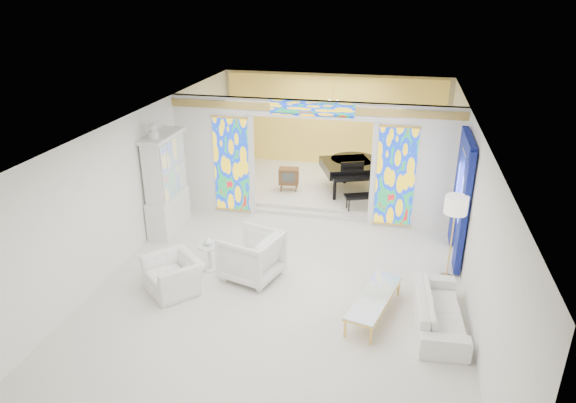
% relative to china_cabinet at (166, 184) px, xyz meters
% --- Properties ---
extents(floor, '(12.00, 12.00, 0.00)m').
position_rel_china_cabinet_xyz_m(floor, '(3.22, -0.60, -1.17)').
color(floor, silver).
rests_on(floor, ground).
extents(ceiling, '(7.00, 12.00, 0.02)m').
position_rel_china_cabinet_xyz_m(ceiling, '(3.22, -0.60, 1.83)').
color(ceiling, silver).
rests_on(ceiling, wall_back).
extents(wall_back, '(7.00, 0.02, 3.00)m').
position_rel_china_cabinet_xyz_m(wall_back, '(3.22, 5.40, 0.33)').
color(wall_back, white).
rests_on(wall_back, floor).
extents(wall_front, '(7.00, 0.02, 3.00)m').
position_rel_china_cabinet_xyz_m(wall_front, '(3.22, -6.60, 0.33)').
color(wall_front, white).
rests_on(wall_front, floor).
extents(wall_left, '(0.02, 12.00, 3.00)m').
position_rel_china_cabinet_xyz_m(wall_left, '(-0.28, -0.60, 0.33)').
color(wall_left, white).
rests_on(wall_left, floor).
extents(wall_right, '(0.02, 12.00, 3.00)m').
position_rel_china_cabinet_xyz_m(wall_right, '(6.72, -0.60, 0.33)').
color(wall_right, white).
rests_on(wall_right, floor).
extents(partition_wall, '(7.00, 0.22, 3.00)m').
position_rel_china_cabinet_xyz_m(partition_wall, '(3.22, 1.40, 0.48)').
color(partition_wall, white).
rests_on(partition_wall, floor).
extents(stained_glass_left, '(0.90, 0.04, 2.40)m').
position_rel_china_cabinet_xyz_m(stained_glass_left, '(1.19, 1.29, 0.13)').
color(stained_glass_left, gold).
rests_on(stained_glass_left, partition_wall).
extents(stained_glass_right, '(0.90, 0.04, 2.40)m').
position_rel_china_cabinet_xyz_m(stained_glass_right, '(5.25, 1.29, 0.13)').
color(stained_glass_right, gold).
rests_on(stained_glass_right, partition_wall).
extents(stained_glass_transom, '(2.00, 0.04, 0.34)m').
position_rel_china_cabinet_xyz_m(stained_glass_transom, '(3.22, 1.29, 1.65)').
color(stained_glass_transom, gold).
rests_on(stained_glass_transom, partition_wall).
extents(alcove_platform, '(6.80, 3.80, 0.18)m').
position_rel_china_cabinet_xyz_m(alcove_platform, '(3.22, 3.50, -1.08)').
color(alcove_platform, silver).
rests_on(alcove_platform, floor).
extents(gold_curtain_back, '(6.70, 0.10, 2.90)m').
position_rel_china_cabinet_xyz_m(gold_curtain_back, '(3.22, 5.28, 0.33)').
color(gold_curtain_back, '#FFD958').
rests_on(gold_curtain_back, wall_back).
extents(chandelier, '(0.48, 0.48, 0.30)m').
position_rel_china_cabinet_xyz_m(chandelier, '(3.42, 3.40, 1.38)').
color(chandelier, gold).
rests_on(chandelier, ceiling).
extents(blue_drapes, '(0.14, 1.85, 2.65)m').
position_rel_china_cabinet_xyz_m(blue_drapes, '(6.62, 0.10, 0.41)').
color(blue_drapes, navy).
rests_on(blue_drapes, wall_right).
extents(china_cabinet, '(0.56, 1.46, 2.72)m').
position_rel_china_cabinet_xyz_m(china_cabinet, '(0.00, 0.00, 0.00)').
color(china_cabinet, silver).
rests_on(china_cabinet, floor).
extents(armchair_left, '(1.39, 1.37, 0.68)m').
position_rel_china_cabinet_xyz_m(armchair_left, '(1.22, -2.50, -0.83)').
color(armchair_left, silver).
rests_on(armchair_left, floor).
extents(armchair_right, '(1.32, 1.30, 0.97)m').
position_rel_china_cabinet_xyz_m(armchair_right, '(2.56, -1.70, -0.68)').
color(armchair_right, white).
rests_on(armchair_right, floor).
extents(sofa, '(0.92, 2.09, 0.60)m').
position_rel_china_cabinet_xyz_m(sofa, '(6.17, -2.54, -0.87)').
color(sofa, white).
rests_on(sofa, floor).
extents(side_table, '(0.48, 0.48, 0.57)m').
position_rel_china_cabinet_xyz_m(side_table, '(1.62, -1.60, -0.80)').
color(side_table, silver).
rests_on(side_table, floor).
extents(vase, '(0.22, 0.22, 0.20)m').
position_rel_china_cabinet_xyz_m(vase, '(1.62, -1.60, -0.50)').
color(vase, white).
rests_on(vase, side_table).
extents(coffee_table, '(0.97, 1.85, 0.39)m').
position_rel_china_cabinet_xyz_m(coffee_table, '(5.05, -2.48, -0.81)').
color(coffee_table, white).
rests_on(coffee_table, floor).
extents(floor_lamp, '(0.47, 0.47, 1.79)m').
position_rel_china_cabinet_xyz_m(floor_lamp, '(6.42, -0.90, 0.36)').
color(floor_lamp, gold).
rests_on(floor_lamp, floor).
extents(grand_piano, '(1.84, 2.78, 0.99)m').
position_rel_china_cabinet_xyz_m(grand_piano, '(4.01, 3.17, -0.32)').
color(grand_piano, black).
rests_on(grand_piano, alcove_platform).
extents(tv_console, '(0.59, 0.44, 0.63)m').
position_rel_china_cabinet_xyz_m(tv_console, '(2.35, 2.70, -0.58)').
color(tv_console, brown).
rests_on(tv_console, alcove_platform).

